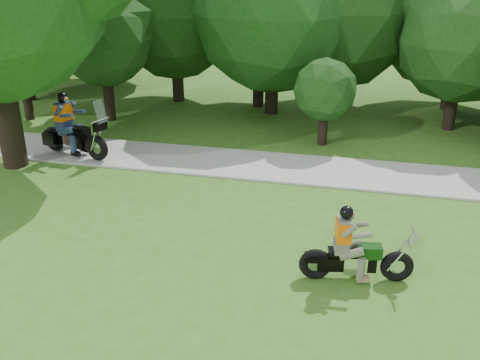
# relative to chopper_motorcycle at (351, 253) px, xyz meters

# --- Properties ---
(walkway) EXTENTS (60.00, 2.20, 0.06)m
(walkway) POSITION_rel_chopper_motorcycle_xyz_m (0.90, 5.24, -0.53)
(walkway) COLOR #A8A8A3
(walkway) RESTS_ON ground
(tree_line) EXTENTS (38.73, 11.35, 7.41)m
(tree_line) POSITION_rel_chopper_motorcycle_xyz_m (3.11, 12.07, 3.04)
(tree_line) COLOR black
(tree_line) RESTS_ON ground
(chopper_motorcycle) EXTENTS (2.12, 0.73, 1.52)m
(chopper_motorcycle) POSITION_rel_chopper_motorcycle_xyz_m (0.00, 0.00, 0.00)
(chopper_motorcycle) COLOR black
(chopper_motorcycle) RESTS_ON ground
(touring_motorcycle) EXTENTS (2.44, 1.20, 1.89)m
(touring_motorcycle) POSITION_rel_chopper_motorcycle_xyz_m (-8.38, 4.77, 0.18)
(touring_motorcycle) COLOR black
(touring_motorcycle) RESTS_ON walkway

